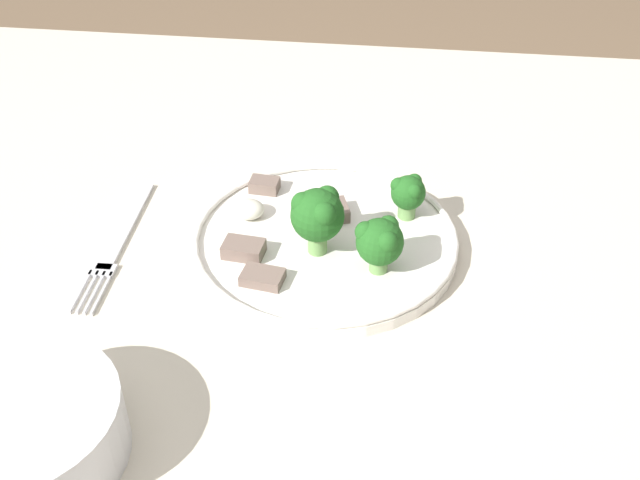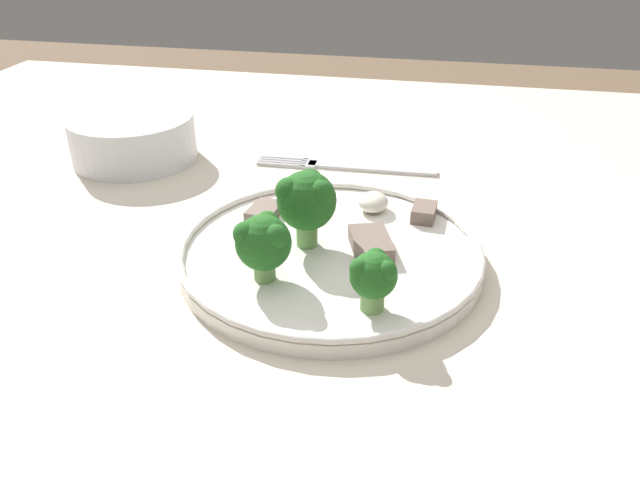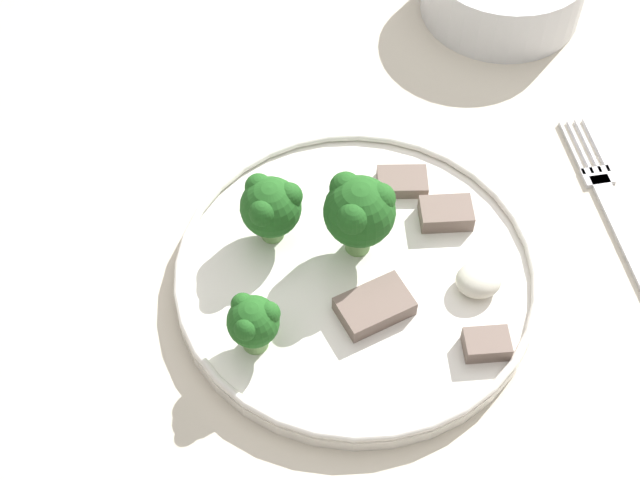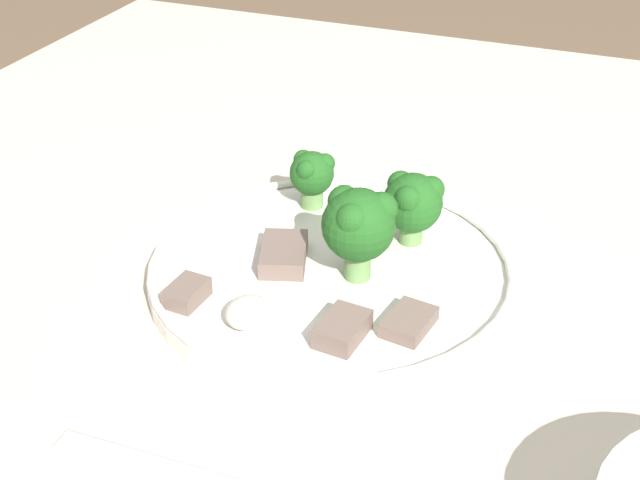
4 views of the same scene
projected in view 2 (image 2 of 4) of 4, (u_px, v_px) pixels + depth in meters
name	position (u px, v px, depth m)	size (l,w,h in m)	color
table	(238.00, 324.00, 0.62)	(1.15, 1.19, 0.78)	beige
dinner_plate	(330.00, 253.00, 0.54)	(0.26, 0.26, 0.02)	white
fork	(348.00, 167.00, 0.72)	(0.02, 0.21, 0.00)	silver
cream_bowl	(133.00, 139.00, 0.73)	(0.14, 0.14, 0.05)	silver
broccoli_floret_near_rim_left	(373.00, 276.00, 0.45)	(0.04, 0.04, 0.05)	#709E56
broccoli_floret_center_left	(307.00, 200.00, 0.52)	(0.05, 0.05, 0.07)	#709E56
broccoli_floret_back_left	(263.00, 242.00, 0.48)	(0.05, 0.04, 0.05)	#709E56
meat_slice_front_slice	(371.00, 244.00, 0.53)	(0.06, 0.05, 0.01)	#756056
meat_slice_middle_slice	(424.00, 212.00, 0.58)	(0.03, 0.02, 0.01)	#756056
meat_slice_rear_slice	(265.00, 212.00, 0.59)	(0.04, 0.03, 0.01)	#756056
meat_slice_edge_slice	(308.00, 202.00, 0.60)	(0.04, 0.03, 0.01)	#756056
sauce_dollop	(373.00, 202.00, 0.60)	(0.03, 0.03, 0.02)	silver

